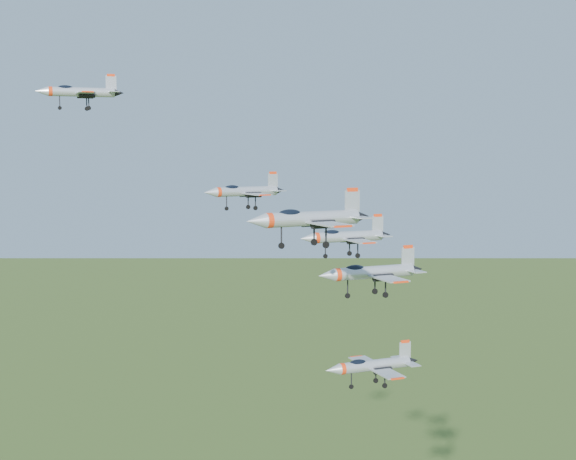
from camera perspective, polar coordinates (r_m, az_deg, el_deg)
name	(u,v)px	position (r m, az deg, el deg)	size (l,w,h in m)	color
jet_lead	(79,92)	(109.36, -14.65, 9.49)	(11.44, 9.44, 3.06)	#ACB2B9
jet_left_high	(244,191)	(101.06, -3.14, 2.78)	(11.34, 9.41, 3.03)	#ACB2B9
jet_right_high	(308,218)	(78.53, 1.46, 0.83)	(13.67, 11.26, 3.66)	#ACB2B9
jet_left_low	(345,236)	(109.22, 4.09, -0.46)	(13.72, 11.29, 3.67)	#ACB2B9
jet_right_low	(371,272)	(94.50, 5.89, -3.00)	(13.89, 11.41, 3.72)	#ACB2B9
jet_trail	(372,365)	(109.57, 5.97, -9.54)	(14.03, 11.55, 3.75)	#ACB2B9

